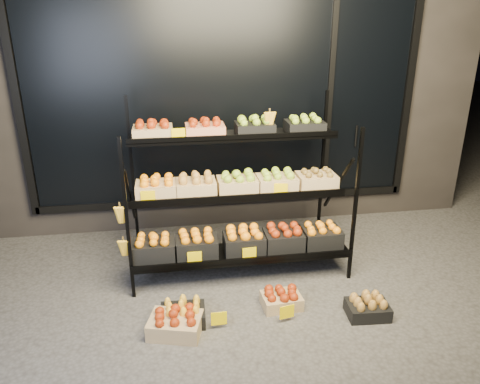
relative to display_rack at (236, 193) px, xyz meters
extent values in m
plane|color=#514F4C|center=(0.02, -0.60, -0.79)|extent=(24.00, 24.00, 0.00)
cube|color=#2D2826|center=(0.02, 2.00, 0.96)|extent=(6.00, 2.00, 3.50)
cube|color=black|center=(0.02, 0.98, 0.76)|extent=(4.20, 0.04, 2.40)
cube|color=black|center=(0.02, 0.96, -0.45)|extent=(4.30, 0.06, 0.08)
cube|color=black|center=(-2.13, 0.96, 0.76)|extent=(0.08, 0.06, 2.50)
cube|color=black|center=(2.17, 0.96, 0.76)|extent=(0.08, 0.06, 2.50)
cube|color=black|center=(1.22, 0.96, 0.76)|extent=(0.06, 0.06, 2.50)
cylinder|color=black|center=(1.57, 0.93, 0.26)|extent=(0.02, 0.02, 0.25)
cube|color=black|center=(-1.01, -0.42, -0.04)|extent=(0.03, 0.03, 1.50)
cube|color=black|center=(1.04, -0.42, -0.04)|extent=(0.03, 0.03, 1.50)
cube|color=black|center=(-1.01, 0.55, 0.04)|extent=(0.03, 0.03, 1.66)
cube|color=black|center=(1.04, 0.55, 0.04)|extent=(0.03, 0.03, 1.66)
cube|color=black|center=(0.02, -0.25, -0.52)|extent=(2.05, 0.42, 0.03)
cube|color=black|center=(0.02, -0.45, -0.49)|extent=(2.05, 0.02, 0.05)
cube|color=black|center=(0.02, 0.05, -0.02)|extent=(2.05, 0.40, 0.03)
cube|color=black|center=(0.02, -0.14, 0.01)|extent=(2.05, 0.02, 0.05)
cube|color=black|center=(0.02, 0.35, 0.48)|extent=(2.05, 0.40, 0.03)
cube|color=black|center=(0.02, 0.16, 0.51)|extent=(2.05, 0.02, 0.05)
cube|color=tan|center=(-0.76, 0.35, 0.55)|extent=(0.38, 0.28, 0.11)
ellipsoid|color=#9D230B|center=(-0.76, 0.35, 0.63)|extent=(0.32, 0.24, 0.07)
cube|color=tan|center=(-0.26, 0.35, 0.55)|extent=(0.38, 0.28, 0.11)
ellipsoid|color=#9D230B|center=(-0.26, 0.35, 0.63)|extent=(0.32, 0.24, 0.07)
cube|color=black|center=(0.24, 0.35, 0.55)|extent=(0.38, 0.28, 0.11)
ellipsoid|color=#99BE2F|center=(0.24, 0.35, 0.63)|extent=(0.32, 0.24, 0.07)
cube|color=black|center=(0.76, 0.35, 0.55)|extent=(0.38, 0.28, 0.11)
ellipsoid|color=#99BE2F|center=(0.76, 0.35, 0.63)|extent=(0.32, 0.24, 0.07)
cube|color=tan|center=(-0.76, 0.05, 0.06)|extent=(0.38, 0.28, 0.14)
ellipsoid|color=orange|center=(-0.76, 0.05, 0.16)|extent=(0.32, 0.24, 0.07)
cube|color=tan|center=(-0.38, 0.05, 0.06)|extent=(0.38, 0.28, 0.14)
ellipsoid|color=#B88034|center=(-0.38, 0.05, 0.16)|extent=(0.32, 0.24, 0.07)
cube|color=tan|center=(0.02, 0.05, 0.06)|extent=(0.38, 0.28, 0.14)
ellipsoid|color=#99BE2F|center=(0.02, 0.05, 0.16)|extent=(0.32, 0.24, 0.07)
cube|color=tan|center=(0.41, 0.05, 0.06)|extent=(0.38, 0.28, 0.14)
ellipsoid|color=#99BE2F|center=(0.41, 0.05, 0.16)|extent=(0.32, 0.24, 0.07)
cube|color=tan|center=(0.82, 0.05, 0.06)|extent=(0.38, 0.28, 0.14)
ellipsoid|color=brown|center=(0.82, 0.05, 0.16)|extent=(0.32, 0.24, 0.07)
cube|color=black|center=(-0.81, -0.25, -0.42)|extent=(0.38, 0.28, 0.18)
ellipsoid|color=orange|center=(-0.81, -0.25, -0.30)|extent=(0.32, 0.24, 0.07)
cube|color=black|center=(-0.41, -0.25, -0.42)|extent=(0.38, 0.28, 0.18)
ellipsoid|color=orange|center=(-0.41, -0.25, -0.30)|extent=(0.32, 0.24, 0.07)
cube|color=black|center=(0.04, -0.25, -0.42)|extent=(0.38, 0.28, 0.18)
ellipsoid|color=orange|center=(0.04, -0.25, -0.30)|extent=(0.32, 0.24, 0.07)
cube|color=black|center=(0.43, -0.25, -0.42)|extent=(0.38, 0.28, 0.18)
ellipsoid|color=#9D230B|center=(0.43, -0.25, -0.30)|extent=(0.32, 0.24, 0.07)
cube|color=black|center=(0.79, -0.25, -0.42)|extent=(0.38, 0.28, 0.18)
ellipsoid|color=orange|center=(0.79, -0.25, -0.30)|extent=(0.32, 0.24, 0.07)
ellipsoid|color=yellow|center=(-1.06, -0.40, 0.11)|extent=(0.14, 0.08, 0.22)
ellipsoid|color=yellow|center=(-1.06, -0.40, -0.21)|extent=(0.14, 0.08, 0.22)
ellipsoid|color=yellow|center=(0.37, 0.25, 0.74)|extent=(0.14, 0.08, 0.22)
cube|color=#E7C100|center=(-0.83, -0.10, 0.05)|extent=(0.13, 0.01, 0.12)
cube|color=#E7C100|center=(0.42, -0.10, 0.05)|extent=(0.13, 0.01, 0.12)
cube|color=#E7C100|center=(-0.52, 0.20, 0.55)|extent=(0.13, 0.01, 0.12)
cube|color=#E7C100|center=(-0.44, -0.40, -0.45)|extent=(0.13, 0.01, 0.12)
cube|color=#E7C100|center=(0.06, -0.40, -0.45)|extent=(0.13, 0.01, 0.12)
cube|color=#E7C100|center=(-0.29, -1.00, -0.73)|extent=(0.13, 0.01, 0.12)
cube|color=#E7C100|center=(0.28, -1.00, -0.73)|extent=(0.13, 0.01, 0.12)
cube|color=tan|center=(-0.65, -1.00, -0.72)|extent=(0.48, 0.40, 0.14)
ellipsoid|color=#9D230B|center=(-0.65, -1.00, -0.61)|extent=(0.40, 0.34, 0.07)
cube|color=black|center=(-0.58, -0.87, -0.72)|extent=(0.38, 0.29, 0.13)
ellipsoid|color=yellow|center=(-0.58, -0.87, -0.63)|extent=(0.32, 0.24, 0.07)
cube|color=tan|center=(0.28, -0.78, -0.73)|extent=(0.35, 0.27, 0.11)
ellipsoid|color=#9D230B|center=(0.28, -0.78, -0.64)|extent=(0.30, 0.23, 0.07)
cube|color=black|center=(0.98, -1.02, -0.73)|extent=(0.36, 0.28, 0.12)
ellipsoid|color=#B88034|center=(0.98, -1.02, -0.64)|extent=(0.31, 0.23, 0.07)
camera|label=1|loc=(-0.61, -4.15, 1.67)|focal=35.00mm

